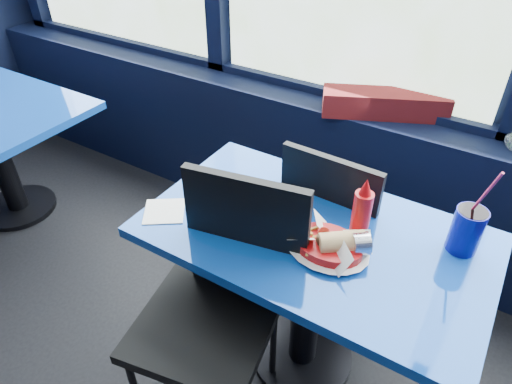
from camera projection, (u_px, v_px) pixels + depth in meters
name	position (u px, v px, depth m)	size (l,w,h in m)	color
window_sill	(329.00, 170.00, 2.52)	(5.00, 0.26, 0.80)	black
near_table	(311.00, 268.00, 1.70)	(1.20, 0.70, 0.75)	black
chair_near_front	(221.00, 294.00, 1.59)	(0.53, 0.54, 1.01)	black
chair_near_back	(334.00, 223.00, 1.96)	(0.44, 0.44, 0.93)	black
planter_box	(385.00, 104.00, 2.16)	(0.58, 0.15, 0.12)	maroon
food_basket	(330.00, 244.00, 1.49)	(0.28, 0.28, 0.09)	#AA0B0D
ketchup_bottle	(362.00, 212.00, 1.52)	(0.06, 0.06, 0.24)	#AA0B0D
soda_cup	(467.00, 229.00, 1.48)	(0.10, 0.10, 0.34)	#0B0C81
napkin	(164.00, 211.00, 1.68)	(0.15, 0.15, 0.00)	white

